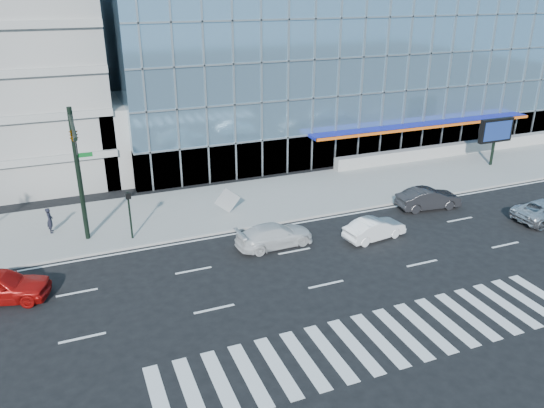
{
  "coord_description": "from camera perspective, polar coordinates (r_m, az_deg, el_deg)",
  "views": [
    {
      "loc": [
        -11.5,
        -24.94,
        14.3
      ],
      "look_at": [
        -0.18,
        3.0,
        1.85
      ],
      "focal_mm": 35.0,
      "sensor_mm": 36.0,
      "label": 1
    }
  ],
  "objects": [
    {
      "name": "dark_sedan",
      "position": [
        38.04,
        16.47,
        0.56
      ],
      "size": [
        4.56,
        2.02,
        1.46
      ],
      "primitive_type": "imported",
      "rotation": [
        0.0,
        0.0,
        1.46
      ],
      "color": "black",
      "rests_on": "ground"
    },
    {
      "name": "white_suv",
      "position": [
        31.28,
        0.27,
        -3.38
      ],
      "size": [
        4.82,
        2.24,
        1.36
      ],
      "primitive_type": "imported",
      "rotation": [
        0.0,
        0.0,
        1.64
      ],
      "color": "silver",
      "rests_on": "ground"
    },
    {
      "name": "marquee_sign",
      "position": [
        48.31,
        22.94,
        7.21
      ],
      "size": [
        3.2,
        0.43,
        4.0
      ],
      "color": "black",
      "rests_on": "sidewalk"
    },
    {
      "name": "ramp_block",
      "position": [
        44.75,
        -14.38,
        7.1
      ],
      "size": [
        6.0,
        8.0,
        6.0
      ],
      "primitive_type": "cube",
      "color": "gray",
      "rests_on": "ground"
    },
    {
      "name": "theatre_building",
      "position": [
        57.38,
        4.68,
        15.55
      ],
      "size": [
        42.0,
        26.0,
        15.0
      ],
      "primitive_type": "cube",
      "color": "#6B94B2",
      "rests_on": "ground"
    },
    {
      "name": "ground",
      "position": [
        30.97,
        2.41,
        -5.09
      ],
      "size": [
        160.0,
        160.0,
        0.0
      ],
      "primitive_type": "plane",
      "color": "black",
      "rests_on": "ground"
    },
    {
      "name": "traffic_signal",
      "position": [
        30.62,
        -20.38,
        5.6
      ],
      "size": [
        1.14,
        5.74,
        8.0
      ],
      "color": "black",
      "rests_on": "sidewalk"
    },
    {
      "name": "sidewalk",
      "position": [
        37.68,
        -2.6,
        0.23
      ],
      "size": [
        120.0,
        8.0,
        0.15
      ],
      "primitive_type": "cube",
      "color": "gray",
      "rests_on": "ground"
    },
    {
      "name": "retaining_wall",
      "position": [
        52.75,
        21.44,
        5.87
      ],
      "size": [
        30.0,
        0.8,
        1.0
      ],
      "primitive_type": "cube",
      "color": "gray",
      "rests_on": "sidewalk"
    },
    {
      "name": "tilted_panel",
      "position": [
        35.42,
        -4.82,
        0.4
      ],
      "size": [
        1.83,
        0.19,
        1.83
      ],
      "primitive_type": "cube",
      "rotation": [
        0.0,
        0.68,
        -0.07
      ],
      "color": "#A5A5A5",
      "rests_on": "sidewalk"
    },
    {
      "name": "pedestrian",
      "position": [
        35.32,
        -22.78,
        -1.62
      ],
      "size": [
        0.39,
        0.59,
        1.61
      ],
      "primitive_type": "imported",
      "rotation": [
        0.0,
        0.0,
        1.56
      ],
      "color": "black",
      "rests_on": "sidewalk"
    },
    {
      "name": "ped_signal_post",
      "position": [
        32.41,
        -15.1,
        -0.42
      ],
      "size": [
        0.3,
        0.33,
        3.0
      ],
      "color": "black",
      "rests_on": "sidewalk"
    },
    {
      "name": "white_sedan",
      "position": [
        32.77,
        10.97,
        -2.62
      ],
      "size": [
        4.12,
        1.91,
        1.31
      ],
      "primitive_type": "imported",
      "rotation": [
        0.0,
        0.0,
        1.71
      ],
      "color": "white",
      "rests_on": "ground"
    }
  ]
}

